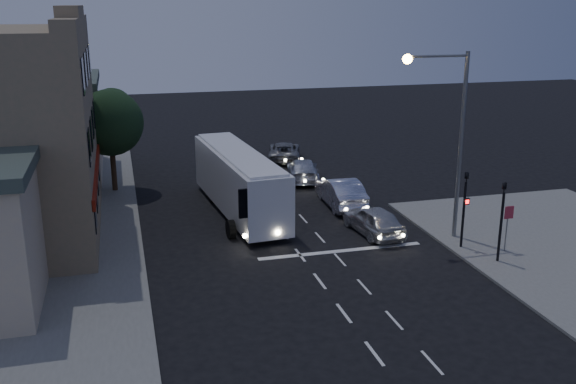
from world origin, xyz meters
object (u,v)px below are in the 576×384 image
object	(u,v)px
tour_bus	(239,180)
traffic_signal_side	(502,212)
streetlight	(450,125)
car_sedan_c	(284,151)
car_suv	(374,220)
car_sedan_a	(341,192)
traffic_signal_main	(465,200)
street_tree	(110,120)
car_sedan_b	(303,170)
regulatory_sign	(508,221)

from	to	relation	value
tour_bus	traffic_signal_side	size ratio (longest dim) A/B	2.80
streetlight	car_sedan_c	bearing A→B (deg)	100.41
tour_bus	car_suv	bearing A→B (deg)	-46.59
car_sedan_a	traffic_signal_main	size ratio (longest dim) A/B	1.22
car_sedan_c	traffic_signal_main	size ratio (longest dim) A/B	1.20
traffic_signal_side	streetlight	world-z (taller)	streetlight
car_suv	traffic_signal_side	world-z (taller)	traffic_signal_side
traffic_signal_side	streetlight	distance (m)	4.84
street_tree	car_sedan_b	bearing A→B (deg)	-1.89
street_tree	car_sedan_c	bearing A→B (deg)	23.32
car_sedan_a	traffic_signal_side	xyz separation A→B (m)	(3.97, -9.84, 1.60)
car_suv	traffic_signal_main	distance (m)	4.74
regulatory_sign	traffic_signal_side	bearing A→B (deg)	-136.08
tour_bus	regulatory_sign	xyz separation A→B (m)	(10.82, -9.22, -0.28)
tour_bus	streetlight	xyz separation A→B (m)	(8.87, -6.79, 3.85)
regulatory_sign	car_suv	bearing A→B (deg)	140.70
tour_bus	car_suv	xyz separation A→B (m)	(5.89, -5.19, -1.15)
car_sedan_a	street_tree	xyz separation A→B (m)	(-12.53, 6.38, 3.67)
car_sedan_a	regulatory_sign	xyz separation A→B (m)	(4.97, -8.88, 0.77)
car_sedan_a	car_sedan_b	world-z (taller)	car_sedan_a
car_sedan_b	tour_bus	bearing A→B (deg)	59.50
streetlight	regulatory_sign	bearing A→B (deg)	-51.25
car_sedan_a	streetlight	distance (m)	8.64
traffic_signal_side	regulatory_sign	bearing A→B (deg)	43.92
car_sedan_a	car_sedan_c	world-z (taller)	car_sedan_a
traffic_signal_main	car_sedan_b	bearing A→B (deg)	105.34
tour_bus	car_sedan_b	size ratio (longest dim) A/B	2.40
car_sedan_a	car_sedan_b	size ratio (longest dim) A/B	1.05
car_sedan_c	traffic_signal_side	size ratio (longest dim) A/B	1.20
car_sedan_c	car_suv	bearing A→B (deg)	106.63
car_sedan_a	traffic_signal_main	distance (m)	8.66
car_suv	car_sedan_c	size ratio (longest dim) A/B	0.87
car_suv	regulatory_sign	xyz separation A→B (m)	(4.93, -4.04, 0.87)
tour_bus	car_sedan_a	xyz separation A→B (m)	(5.85, -0.35, -1.06)
tour_bus	streetlight	size ratio (longest dim) A/B	1.28
car_sedan_b	car_sedan_c	size ratio (longest dim) A/B	0.97
car_suv	street_tree	distance (m)	17.27
car_sedan_b	streetlight	bearing A→B (deg)	118.77
car_sedan_c	street_tree	xyz separation A→B (m)	(-12.23, -5.27, 3.82)
car_sedan_c	traffic_signal_main	xyz separation A→B (m)	(3.58, -19.52, 1.74)
tour_bus	traffic_signal_side	xyz separation A→B (m)	(9.82, -10.19, 0.54)
traffic_signal_main	regulatory_sign	distance (m)	2.14
car_sedan_b	streetlight	xyz separation A→B (m)	(3.54, -12.43, 5.04)
tour_bus	traffic_signal_main	distance (m)	12.29
tour_bus	car_sedan_c	xyz separation A→B (m)	(5.54, 11.31, -1.20)
traffic_signal_main	traffic_signal_side	xyz separation A→B (m)	(0.70, -1.98, 0.00)
street_tree	traffic_signal_main	bearing A→B (deg)	-42.03
tour_bus	car_sedan_c	world-z (taller)	tour_bus
traffic_signal_side	street_tree	distance (m)	23.24
tour_bus	traffic_signal_main	bearing A→B (deg)	-47.21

